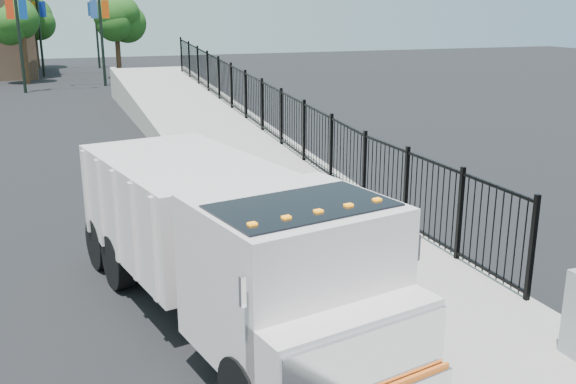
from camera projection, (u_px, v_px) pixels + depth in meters
name	position (u px, v px, depth m)	size (l,w,h in m)	color
ground	(288.00, 291.00, 11.44)	(120.00, 120.00, 0.00)	black
sidewalk	(444.00, 319.00, 10.28)	(3.55, 12.00, 0.12)	#9E998E
curb	(335.00, 339.00, 9.62)	(0.30, 12.00, 0.16)	#ADAAA3
ramp	(199.00, 130.00, 26.55)	(3.95, 24.00, 1.70)	#9E998E
iron_fence	(262.00, 122.00, 23.19)	(0.10, 28.00, 1.80)	black
truck	(226.00, 238.00, 9.89)	(3.80, 7.83, 2.57)	black
worker	(353.00, 240.00, 11.06)	(0.64, 0.42, 1.76)	#54170D
debris	(391.00, 234.00, 13.82)	(0.45, 0.45, 0.11)	silver
light_pole_0	(23.00, 17.00, 37.18)	(3.77, 0.22, 8.00)	black
light_pole_1	(95.00, 16.00, 40.37)	(3.78, 0.22, 8.00)	black
light_pole_2	(43.00, 15.00, 46.49)	(3.78, 0.22, 8.00)	black
light_pole_3	(92.00, 15.00, 52.69)	(3.78, 0.22, 8.00)	black
tree_0	(21.00, 23.00, 41.70)	(2.56, 2.56, 5.28)	#382314
tree_1	(116.00, 22.00, 45.42)	(2.56, 2.56, 5.28)	#382314
tree_2	(33.00, 19.00, 52.99)	(3.19, 3.19, 5.60)	#382314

